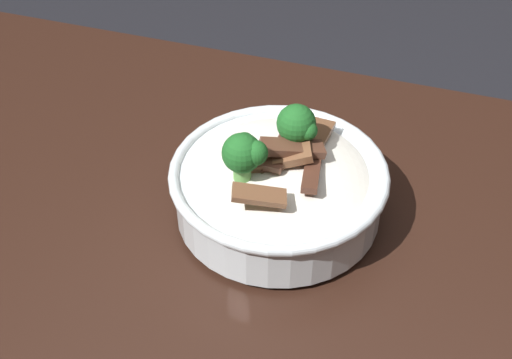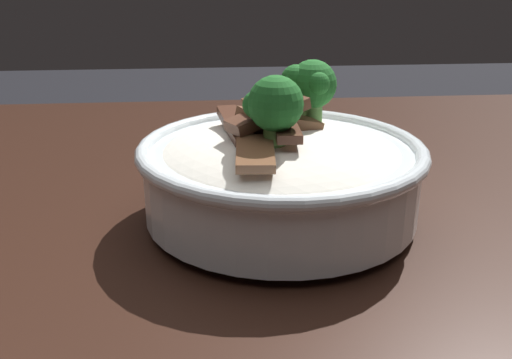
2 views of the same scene
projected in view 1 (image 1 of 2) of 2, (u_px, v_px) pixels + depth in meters
The scene contains 2 objects.
dining_table at pixel (319, 339), 0.83m from camera, with size 1.54×0.76×0.79m.
rice_bowl at pixel (278, 183), 0.78m from camera, with size 0.24×0.24×0.13m.
Camera 1 is at (0.08, -0.49, 1.36)m, focal length 49.96 mm.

